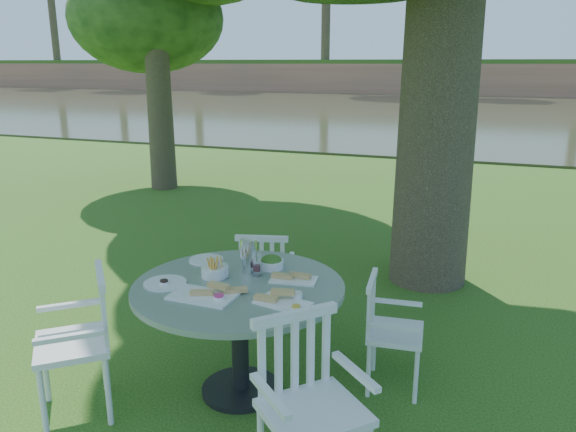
% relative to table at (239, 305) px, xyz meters
% --- Properties ---
extents(ground, '(140.00, 140.00, 0.00)m').
position_rel_table_xyz_m(ground, '(-0.27, 1.48, -0.67)').
color(ground, '#1C430D').
rests_on(ground, ground).
extents(table, '(1.45, 1.45, 0.83)m').
position_rel_table_xyz_m(table, '(0.00, 0.00, 0.00)').
color(table, black).
rests_on(table, ground).
extents(chair_ne, '(0.43, 0.45, 0.82)m').
position_rel_table_xyz_m(chair_ne, '(0.92, 0.45, -0.19)').
color(chair_ne, white).
rests_on(chair_ne, ground).
extents(chair_nw, '(0.54, 0.52, 0.88)m').
position_rel_table_xyz_m(chair_nw, '(-0.23, 0.99, -0.15)').
color(chair_nw, white).
rests_on(chair_nw, ground).
extents(chair_sw, '(0.67, 0.68, 0.98)m').
position_rel_table_xyz_m(chair_sw, '(-0.85, -0.54, -0.10)').
color(chair_sw, white).
rests_on(chair_sw, ground).
extents(chair_se, '(0.69, 0.69, 1.00)m').
position_rel_table_xyz_m(chair_se, '(0.72, -0.70, -0.09)').
color(chair_se, white).
rests_on(chair_se, ground).
extents(tableware, '(1.20, 0.88, 0.24)m').
position_rel_table_xyz_m(tableware, '(-0.06, 0.10, 0.20)').
color(tableware, white).
rests_on(tableware, table).
extents(river, '(100.00, 28.00, 0.12)m').
position_rel_table_xyz_m(river, '(-0.27, 24.48, -0.67)').
color(river, '#333620').
rests_on(river, ground).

